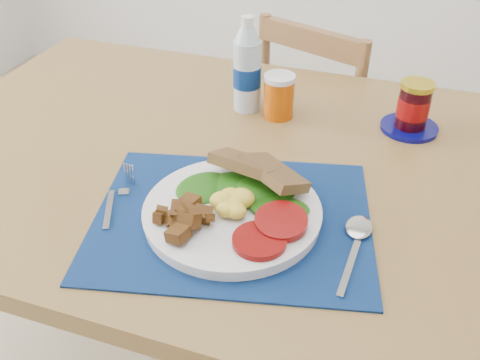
# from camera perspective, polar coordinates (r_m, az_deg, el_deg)

# --- Properties ---
(table) EXTENTS (1.40, 0.90, 0.75)m
(table) POSITION_cam_1_polar(r_m,az_deg,el_deg) (1.10, 0.44, -1.24)
(table) COLOR brown
(table) RESTS_ON ground
(chair_far) EXTENTS (0.48, 0.47, 1.01)m
(chair_far) POSITION_cam_1_polar(r_m,az_deg,el_deg) (1.68, 8.72, 6.71)
(chair_far) COLOR brown
(chair_far) RESTS_ON ground
(placemat) EXTENTS (0.53, 0.45, 0.00)m
(placemat) POSITION_cam_1_polar(r_m,az_deg,el_deg) (0.90, -0.83, -4.11)
(placemat) COLOR black
(placemat) RESTS_ON table
(breakfast_plate) EXTENTS (0.29, 0.29, 0.07)m
(breakfast_plate) POSITION_cam_1_polar(r_m,az_deg,el_deg) (0.88, -1.28, -3.08)
(breakfast_plate) COLOR silver
(breakfast_plate) RESTS_ON placemat
(fork) EXTENTS (0.05, 0.15, 0.00)m
(fork) POSITION_cam_1_polar(r_m,az_deg,el_deg) (0.96, -12.81, -1.91)
(fork) COLOR #B2B5BA
(fork) RESTS_ON placemat
(spoon) EXTENTS (0.04, 0.19, 0.01)m
(spoon) POSITION_cam_1_polar(r_m,az_deg,el_deg) (0.87, 12.26, -6.23)
(spoon) COLOR #B2B5BA
(spoon) RESTS_ON placemat
(water_bottle) EXTENTS (0.06, 0.06, 0.21)m
(water_bottle) POSITION_cam_1_polar(r_m,az_deg,el_deg) (1.19, 0.76, 11.66)
(water_bottle) COLOR #ADBFCC
(water_bottle) RESTS_ON table
(juice_glass) EXTENTS (0.07, 0.07, 0.09)m
(juice_glass) POSITION_cam_1_polar(r_m,az_deg,el_deg) (1.18, 4.16, 8.80)
(juice_glass) COLOR #B94A04
(juice_glass) RESTS_ON table
(jam_on_saucer) EXTENTS (0.12, 0.12, 0.11)m
(jam_on_saucer) POSITION_cam_1_polar(r_m,az_deg,el_deg) (1.18, 17.95, 7.18)
(jam_on_saucer) COLOR #050754
(jam_on_saucer) RESTS_ON table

